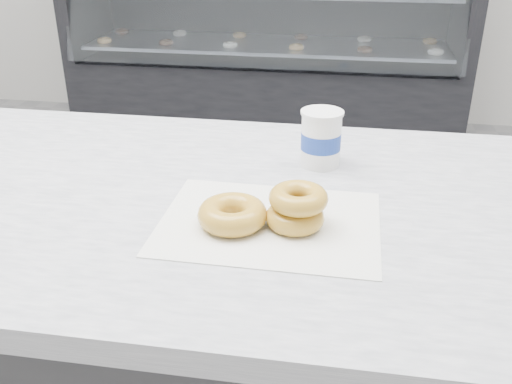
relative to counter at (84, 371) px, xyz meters
The scene contains 7 objects.
ground 0.75m from the counter, 90.00° to the left, with size 5.00×5.00×0.00m, color gray.
counter is the anchor object (origin of this frame).
display_case 2.72m from the counter, 90.00° to the left, with size 2.40×0.74×1.25m.
wax_paper 0.61m from the counter, 11.41° to the right, with size 0.34×0.26×0.00m, color silver.
donut_single 0.60m from the counter, 15.79° to the right, with size 0.11×0.11×0.04m, color gold.
donut_stack 0.66m from the counter, 10.88° to the right, with size 0.12×0.12×0.06m.
coffee_cup 0.71m from the counter, 18.79° to the left, with size 0.10×0.10×0.11m.
Camera 1 is at (0.51, -1.45, 1.34)m, focal length 40.00 mm.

